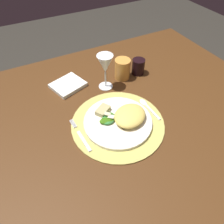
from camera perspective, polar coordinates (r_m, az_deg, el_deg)
name	(u,v)px	position (r m, az deg, el deg)	size (l,w,h in m)	color
ground_plane	(112,186)	(1.45, 0.03, -20.17)	(6.00, 6.00, 0.00)	#2D2A24
dining_table	(112,129)	(0.92, 0.04, -4.73)	(1.47, 1.06, 0.72)	#492A12
placemat	(118,123)	(0.80, 1.65, -3.15)	(0.37, 0.37, 0.01)	tan
dinner_plate	(118,121)	(0.79, 1.66, -2.69)	(0.27, 0.27, 0.01)	silver
pasta_serving	(130,116)	(0.78, 5.11, -1.02)	(0.14, 0.11, 0.04)	#E2C55C
salad_greens	(108,119)	(0.78, -1.05, -1.97)	(0.08, 0.07, 0.03)	#347F37
bread_piece	(103,110)	(0.81, -2.61, 0.46)	(0.06, 0.04, 0.02)	tan
fork	(81,136)	(0.76, -8.81, -6.81)	(0.03, 0.17, 0.00)	silver
spoon	(146,105)	(0.87, 9.76, 1.85)	(0.03, 0.14, 0.01)	silver
napkin	(68,85)	(0.98, -12.39, 7.50)	(0.14, 0.12, 0.02)	white
wine_glass	(105,65)	(0.90, -1.95, 13.12)	(0.07, 0.07, 0.17)	silver
amber_tumbler	(122,69)	(1.00, 2.96, 12.11)	(0.08, 0.08, 0.10)	gold
dark_tumbler	(138,67)	(1.04, 7.46, 12.68)	(0.06, 0.06, 0.08)	black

